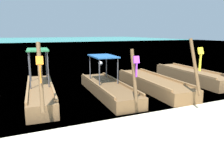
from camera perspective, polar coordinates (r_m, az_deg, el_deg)
The scene contains 7 objects.
ground at distance 6.50m, azimuth 13.39°, elevation -15.06°, with size 120.00×120.00×0.00m, color beige.
sea_water at distance 66.38m, azimuth -20.79°, elevation 7.88°, with size 120.00×120.00×0.00m, color #2DB29E.
longtail_boat_orange_ribbon at distance 9.64m, azimuth -18.25°, elevation -4.37°, with size 1.40×5.71×2.55m.
longtail_boat_violet_ribbon at distance 9.97m, azimuth -1.10°, elevation -3.55°, with size 1.45×5.40×2.27m.
longtail_boat_yellow_ribbon at distance 11.09m, azimuth 10.63°, elevation -2.38°, with size 1.63×6.02×2.60m.
longtail_boat_green_ribbon at distance 13.57m, azimuth 19.91°, elevation -0.27°, with size 1.55×5.96×2.58m.
mooring_buoy_near at distance 18.77m, azimuth -3.02°, elevation 2.93°, with size 0.37×0.37×0.37m.
Camera 1 is at (-3.61, -4.61, 2.82)m, focal length 34.93 mm.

